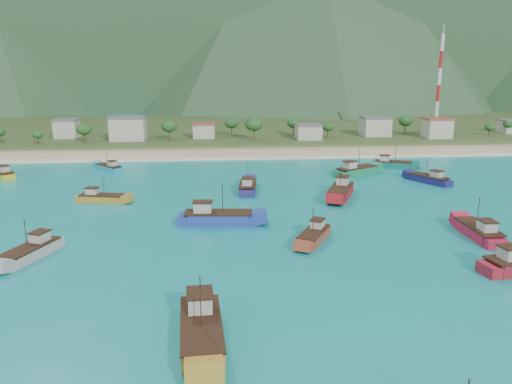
{
  "coord_description": "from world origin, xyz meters",
  "views": [
    {
      "loc": [
        -5.08,
        -72.3,
        25.59
      ],
      "look_at": [
        2.66,
        18.0,
        3.0
      ],
      "focal_mm": 35.0,
      "sensor_mm": 36.0,
      "label": 1
    }
  ],
  "objects": [
    {
      "name": "boat_10",
      "position": [
        29.61,
        44.98,
        0.92
      ],
      "size": [
        12.39,
        9.35,
        7.24
      ],
      "rotation": [
        0.0,
        0.0,
        5.25
      ],
      "color": "#167D4F",
      "rests_on": "ground"
    },
    {
      "name": "surf_line",
      "position": [
        0.0,
        69.5,
        0.0
      ],
      "size": [
        400.0,
        2.5,
        0.08
      ],
      "primitive_type": "cube",
      "color": "white",
      "rests_on": "ground"
    },
    {
      "name": "boat_5",
      "position": [
        -6.63,
        -28.76,
        0.99
      ],
      "size": [
        4.48,
        13.01,
        7.58
      ],
      "rotation": [
        0.0,
        0.0,
        3.2
      ],
      "color": "#BC8A29",
      "rests_on": "ground"
    },
    {
      "name": "beach",
      "position": [
        0.0,
        79.0,
        0.0
      ],
      "size": [
        400.0,
        18.0,
        1.2
      ],
      "primitive_type": "cube",
      "color": "beige",
      "rests_on": "ground"
    },
    {
      "name": "vegetation",
      "position": [
        -7.24,
        103.03,
        5.06
      ],
      "size": [
        276.23,
        25.97,
        8.38
      ],
      "color": "#235623",
      "rests_on": "ground"
    },
    {
      "name": "boat_14",
      "position": [
        -55.91,
        49.8,
        0.73
      ],
      "size": [
        8.86,
        10.18,
        6.19
      ],
      "rotation": [
        0.0,
        0.0,
        0.66
      ],
      "color": "gold",
      "rests_on": "ground"
    },
    {
      "name": "boat_3",
      "position": [
        9.91,
        -1.13,
        0.63
      ],
      "size": [
        6.99,
        9.72,
        5.63
      ],
      "rotation": [
        0.0,
        0.0,
        2.65
      ],
      "color": "#A54028",
      "rests_on": "ground"
    },
    {
      "name": "radio_tower",
      "position": [
        77.72,
        108.0,
        19.55
      ],
      "size": [
        1.2,
        1.2,
        35.9
      ],
      "color": "red",
      "rests_on": "ground"
    },
    {
      "name": "boat_19",
      "position": [
        20.65,
        24.81,
        0.94
      ],
      "size": [
        8.35,
        12.83,
        7.33
      ],
      "rotation": [
        0.0,
        0.0,
        2.73
      ],
      "color": "#A6171E",
      "rests_on": "ground"
    },
    {
      "name": "ground",
      "position": [
        0.0,
        0.0,
        0.0
      ],
      "size": [
        600.0,
        600.0,
        0.0
      ],
      "primitive_type": "plane",
      "color": "#0C8B83",
      "rests_on": "ground"
    },
    {
      "name": "boat_11",
      "position": [
        44.05,
        35.42,
        0.73
      ],
      "size": [
        7.67,
        10.67,
        6.17
      ],
      "rotation": [
        0.0,
        0.0,
        0.49
      ],
      "color": "navy",
      "rests_on": "ground"
    },
    {
      "name": "boat_6",
      "position": [
        -31.98,
        56.02,
        0.59
      ],
      "size": [
        8.23,
        8.58,
        5.43
      ],
      "rotation": [
        0.0,
        0.0,
        0.75
      ],
      "color": "teal",
      "rests_on": "ground"
    },
    {
      "name": "boat_25",
      "position": [
        35.63,
        -2.13,
        0.81
      ],
      "size": [
        3.48,
        11.26,
        6.62
      ],
      "rotation": [
        0.0,
        0.0,
        6.27
      ],
      "color": "#B41C37",
      "rests_on": "ground"
    },
    {
      "name": "boat_13",
      "position": [
        2.01,
        30.86,
        0.8
      ],
      "size": [
        4.67,
        11.44,
        6.56
      ],
      "rotation": [
        0.0,
        0.0,
        6.16
      ],
      "color": "navy",
      "rests_on": "ground"
    },
    {
      "name": "boat_2",
      "position": [
        -27.39,
        24.69,
        0.62
      ],
      "size": [
        9.78,
        4.73,
        5.56
      ],
      "rotation": [
        0.0,
        0.0,
        4.5
      ],
      "color": "#AF7F27",
      "rests_on": "ground"
    },
    {
      "name": "boat_24",
      "position": [
        -4.79,
        8.31,
        0.97
      ],
      "size": [
        12.98,
        4.79,
        7.51
      ],
      "rotation": [
        0.0,
        0.0,
        4.63
      ],
      "color": "#233C9F",
      "rests_on": "ground"
    },
    {
      "name": "boat_0",
      "position": [
        -30.58,
        -4.61,
        0.71
      ],
      "size": [
        6.56,
        10.67,
        6.07
      ],
      "rotation": [
        0.0,
        0.0,
        2.77
      ],
      "color": "#B1A8A1",
      "rests_on": "ground"
    },
    {
      "name": "boat_9",
      "position": [
        41.79,
        53.73,
        0.75
      ],
      "size": [
        11.08,
        6.4,
        6.28
      ],
      "rotation": [
        0.0,
        0.0,
        4.38
      ],
      "color": "#106453",
      "rests_on": "ground"
    },
    {
      "name": "village",
      "position": [
        4.97,
        101.53,
        4.72
      ],
      "size": [
        209.39,
        25.44,
        7.52
      ],
      "color": "beige",
      "rests_on": "ground"
    },
    {
      "name": "land",
      "position": [
        0.0,
        140.0,
        0.0
      ],
      "size": [
        400.0,
        110.0,
        2.4
      ],
      "primitive_type": "cube",
      "color": "#385123",
      "rests_on": "ground"
    }
  ]
}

